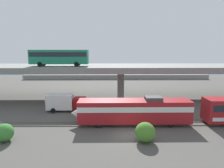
% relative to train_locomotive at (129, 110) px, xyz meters
% --- Properties ---
extents(ground_plane, '(260.00, 260.00, 0.00)m').
position_rel_train_locomotive_xyz_m(ground_plane, '(-0.26, -4.00, -2.19)').
color(ground_plane, '#4C4944').
extents(rail_strip_near, '(110.00, 0.12, 0.12)m').
position_rel_train_locomotive_xyz_m(rail_strip_near, '(-0.26, -0.72, -2.13)').
color(rail_strip_near, '#59544C').
rests_on(rail_strip_near, ground_plane).
extents(rail_strip_far, '(110.00, 0.12, 0.12)m').
position_rel_train_locomotive_xyz_m(rail_strip_far, '(-0.26, 0.72, -2.13)').
color(rail_strip_far, '#59544C').
rests_on(rail_strip_far, ground_plane).
extents(train_locomotive, '(17.41, 3.04, 4.18)m').
position_rel_train_locomotive_xyz_m(train_locomotive, '(0.00, 0.00, 0.00)').
color(train_locomotive, maroon).
rests_on(train_locomotive, ground_plane).
extents(highway_overpass, '(96.00, 12.46, 7.47)m').
position_rel_train_locomotive_xyz_m(highway_overpass, '(-0.26, 16.00, 4.55)').
color(highway_overpass, gray).
rests_on(highway_overpass, ground_plane).
extents(transit_bus_on_overpass, '(12.00, 2.68, 3.40)m').
position_rel_train_locomotive_xyz_m(transit_bus_on_overpass, '(-13.20, 13.94, 7.34)').
color(transit_bus_on_overpass, '#197A56').
rests_on(transit_bus_on_overpass, highway_overpass).
extents(service_truck_west, '(6.80, 2.46, 3.04)m').
position_rel_train_locomotive_xyz_m(service_truck_west, '(-10.74, 6.66, -0.55)').
color(service_truck_west, maroon).
rests_on(service_truck_west, ground_plane).
extents(pier_parking_lot, '(68.61, 12.75, 1.69)m').
position_rel_train_locomotive_xyz_m(pier_parking_lot, '(-0.26, 51.00, -1.35)').
color(pier_parking_lot, gray).
rests_on(pier_parking_lot, ground_plane).
extents(parked_car_0, '(4.13, 1.86, 1.50)m').
position_rel_train_locomotive_xyz_m(parked_car_0, '(-11.12, 49.34, 0.27)').
color(parked_car_0, navy).
rests_on(parked_car_0, pier_parking_lot).
extents(parked_car_1, '(4.64, 1.83, 1.50)m').
position_rel_train_locomotive_xyz_m(parked_car_1, '(19.35, 48.73, 0.27)').
color(parked_car_1, maroon).
rests_on(parked_car_1, pier_parking_lot).
extents(parked_car_2, '(4.41, 1.90, 1.50)m').
position_rel_train_locomotive_xyz_m(parked_car_2, '(10.86, 52.57, 0.27)').
color(parked_car_2, navy).
rests_on(parked_car_2, pier_parking_lot).
extents(parked_car_3, '(4.05, 1.95, 1.50)m').
position_rel_train_locomotive_xyz_m(parked_car_3, '(-18.78, 51.79, 0.27)').
color(parked_car_3, '#0C4C26').
rests_on(parked_car_3, pier_parking_lot).
extents(harbor_water, '(140.00, 36.00, 0.01)m').
position_rel_train_locomotive_xyz_m(harbor_water, '(-0.26, 74.00, -2.19)').
color(harbor_water, '#385B7A').
rests_on(harbor_water, ground_plane).
extents(shrub_left, '(2.18, 2.18, 2.18)m').
position_rel_train_locomotive_xyz_m(shrub_left, '(-15.44, -5.32, -1.10)').
color(shrub_left, '#387D31').
rests_on(shrub_left, ground_plane).
extents(shrub_right, '(2.40, 2.40, 2.40)m').
position_rel_train_locomotive_xyz_m(shrub_right, '(1.44, -5.68, -0.99)').
color(shrub_right, '#437727').
rests_on(shrub_right, ground_plane).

